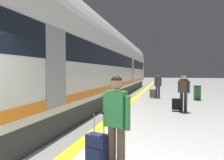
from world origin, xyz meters
name	(u,v)px	position (x,y,z in m)	size (l,w,h in m)	color
safety_line_strip	(132,101)	(-0.69, 10.00, 0.00)	(0.36, 80.00, 0.01)	yellow
tactile_edge_band	(126,100)	(-1.04, 10.00, 0.00)	(0.64, 80.00, 0.01)	slate
high_speed_train	(86,59)	(-2.83, 7.79, 2.50)	(2.94, 33.80, 4.97)	#38383D
traveller_foreground	(116,118)	(0.51, 1.48, 1.00)	(0.52, 0.30, 1.72)	brown
rolling_suitcase_foreground	(97,152)	(0.16, 1.47, 0.37)	(0.42, 0.32, 1.07)	#19234C
passenger_near	(184,89)	(2.12, 7.62, 1.03)	(0.52, 0.41, 1.73)	#383842
suitcase_near	(176,104)	(1.81, 7.50, 0.31)	(0.41, 0.28, 0.56)	black
passenger_mid	(158,83)	(0.80, 11.99, 0.98)	(0.50, 0.31, 1.70)	#383842
suitcase_mid	(153,93)	(0.48, 11.69, 0.32)	(0.44, 0.38, 0.58)	#596038
waste_bin	(197,93)	(3.30, 11.57, 0.46)	(0.46, 0.46, 0.91)	#2D6638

